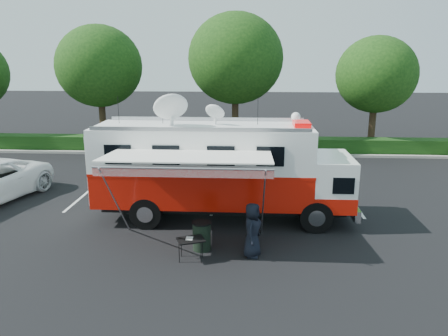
{
  "coord_description": "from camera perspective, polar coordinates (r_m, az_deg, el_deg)",
  "views": [
    {
      "loc": [
        0.98,
        -15.94,
        6.19
      ],
      "look_at": [
        0.0,
        0.5,
        1.9
      ],
      "focal_mm": 35.0,
      "sensor_mm": 36.0,
      "label": 1
    }
  ],
  "objects": [
    {
      "name": "awning",
      "position": [
        13.68,
        -4.81,
        1.09
      ],
      "size": [
        5.3,
        2.73,
        3.2
      ],
      "color": "white",
      "rests_on": "ground_plane"
    },
    {
      "name": "stall_lines",
      "position": [
        19.98,
        -1.01,
        -3.44
      ],
      "size": [
        24.12,
        5.5,
        0.01
      ],
      "color": "silver",
      "rests_on": "ground_plane"
    },
    {
      "name": "trash_bin",
      "position": [
        14.38,
        -2.92,
        -8.83
      ],
      "size": [
        0.64,
        0.64,
        0.95
      ],
      "color": "black",
      "rests_on": "ground_plane"
    },
    {
      "name": "folding_table",
      "position": [
        13.64,
        -4.36,
        -9.42
      ],
      "size": [
        0.97,
        0.83,
        0.7
      ],
      "color": "black",
      "rests_on": "ground_plane"
    },
    {
      "name": "folding_chair",
      "position": [
        14.72,
        3.78,
        -8.1
      ],
      "size": [
        0.47,
        0.49,
        0.88
      ],
      "color": "black",
      "rests_on": "ground_plane"
    },
    {
      "name": "ground_plane",
      "position": [
        17.13,
        -0.1,
        -6.59
      ],
      "size": [
        120.0,
        120.0,
        0.0
      ],
      "primitive_type": "plane",
      "color": "black",
      "rests_on": "ground"
    },
    {
      "name": "back_border",
      "position": [
        28.87,
        3.82,
        12.21
      ],
      "size": [
        60.0,
        6.14,
        8.87
      ],
      "color": "#9E998E",
      "rests_on": "ground_plane"
    },
    {
      "name": "command_truck",
      "position": [
        16.52,
        -0.4,
        -0.1
      ],
      "size": [
        9.72,
        2.67,
        4.67
      ],
      "color": "black",
      "rests_on": "ground_plane"
    },
    {
      "name": "person",
      "position": [
        14.15,
        3.67,
        -11.38
      ],
      "size": [
        0.74,
        0.96,
        1.76
      ],
      "primitive_type": "imported",
      "rotation": [
        0.0,
        0.0,
        1.34
      ],
      "color": "black",
      "rests_on": "ground_plane"
    }
  ]
}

